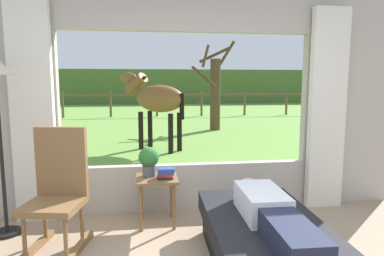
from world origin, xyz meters
name	(u,v)px	position (x,y,z in m)	size (l,w,h in m)	color
back_wall_with_window	(187,106)	(0.00, 2.26, 1.25)	(5.20, 0.12, 2.55)	#ADA599
curtain_panel_left	(33,113)	(-1.69, 2.12, 1.20)	(0.44, 0.10, 2.40)	silver
curtain_panel_right	(327,110)	(1.69, 2.12, 1.20)	(0.44, 0.10, 2.40)	silver
outdoor_pasture_lawn	(157,117)	(0.00, 13.16, 0.01)	(36.00, 21.68, 0.02)	olive
distant_hill_ridge	(152,87)	(0.00, 23.00, 1.20)	(36.00, 2.00, 2.40)	#49652E
recliner_sofa	(267,246)	(0.47, 0.76, 0.22)	(0.95, 1.72, 0.42)	black
reclining_person	(270,212)	(0.47, 0.71, 0.52)	(0.36, 1.43, 0.22)	silver
rocking_chair	(58,191)	(-1.29, 1.41, 0.55)	(0.58, 0.76, 1.12)	brown
side_table	(157,186)	(-0.38, 1.83, 0.43)	(0.44, 0.44, 0.52)	brown
potted_plant	(149,160)	(-0.46, 1.89, 0.70)	(0.22, 0.22, 0.32)	#4C5156
book_stack	(166,173)	(-0.28, 1.77, 0.58)	(0.19, 0.14, 0.11)	black
horse	(157,99)	(-0.24, 5.88, 1.16)	(1.59, 1.46, 1.73)	brown
pasture_tree	(215,90)	(1.68, 8.90, 1.27)	(1.35, 1.38, 2.79)	#4C3823
pasture_fence_line	(157,100)	(0.00, 13.45, 0.74)	(16.10, 0.10, 1.10)	brown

